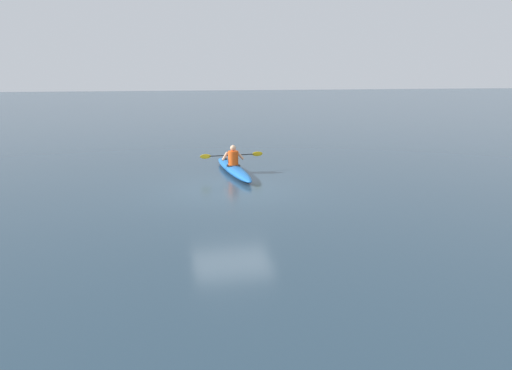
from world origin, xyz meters
TOP-DOWN VIEW (x-y plane):
  - ground_plane at (0.00, 0.00)m, footprint 160.00×160.00m
  - kayak at (-0.44, -2.44)m, footprint 0.97×4.49m
  - kayaker at (-0.43, -2.48)m, footprint 2.34×0.51m

SIDE VIEW (x-z plane):
  - ground_plane at x=0.00m, z-range 0.00..0.00m
  - kayak at x=-0.44m, z-range 0.00..0.30m
  - kayaker at x=-0.43m, z-range 0.24..0.96m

